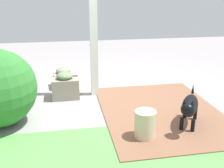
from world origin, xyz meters
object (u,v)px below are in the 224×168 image
at_px(stone_planter_nearest, 64,78).
at_px(ceramic_urn, 145,125).
at_px(dog, 190,106).
at_px(stone_planter_near, 65,86).
at_px(terracotta_pot_tall, 14,83).
at_px(terracotta_pot_broad, 6,79).
at_px(porch_pillar, 93,22).

height_order(stone_planter_nearest, ceramic_urn, stone_planter_nearest).
height_order(stone_planter_nearest, dog, dog).
relative_size(stone_planter_nearest, stone_planter_near, 0.92).
height_order(terracotta_pot_tall, terracotta_pot_broad, terracotta_pot_tall).
bearing_deg(terracotta_pot_tall, porch_pillar, 175.95).
xyz_separation_m(terracotta_pot_broad, dog, (-2.75, 2.03, 0.09)).
relative_size(terracotta_pot_broad, ceramic_urn, 0.97).
distance_m(terracotta_pot_tall, ceramic_urn, 2.56).
bearing_deg(stone_planter_near, stone_planter_nearest, -88.11).
bearing_deg(stone_planter_nearest, terracotta_pot_tall, 25.09).
distance_m(porch_pillar, stone_planter_near, 1.21).
bearing_deg(stone_planter_nearest, terracotta_pot_broad, -2.31).
distance_m(porch_pillar, terracotta_pot_tall, 1.75).
bearing_deg(ceramic_urn, stone_planter_nearest, -65.46).
distance_m(stone_planter_near, ceramic_urn, 1.85).
distance_m(stone_planter_nearest, ceramic_urn, 2.38).
bearing_deg(dog, porch_pillar, -53.02).
distance_m(porch_pillar, dog, 2.11).
distance_m(stone_planter_nearest, dog, 2.60).
xyz_separation_m(stone_planter_near, ceramic_urn, (-0.97, 1.58, -0.03)).
relative_size(terracotta_pot_tall, dog, 0.98).
xyz_separation_m(terracotta_pot_tall, terracotta_pot_broad, (0.23, -0.45, -0.04)).
bearing_deg(porch_pillar, ceramic_urn, 104.91).
height_order(porch_pillar, terracotta_pot_broad, porch_pillar).
relative_size(terracotta_pot_broad, dog, 0.50).
bearing_deg(porch_pillar, stone_planter_near, 9.36).
bearing_deg(ceramic_urn, dog, -165.16).
distance_m(stone_planter_nearest, terracotta_pot_tall, 0.95).
height_order(stone_planter_nearest, terracotta_pot_tall, terracotta_pot_tall).
distance_m(porch_pillar, terracotta_pot_broad, 2.03).
bearing_deg(dog, ceramic_urn, 14.84).
xyz_separation_m(terracotta_pot_tall, ceramic_urn, (-1.85, 1.77, -0.07)).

